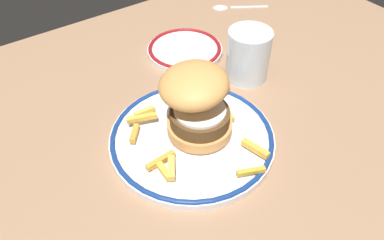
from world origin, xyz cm
name	(u,v)px	position (x,y,z in cm)	size (l,w,h in cm)	color
ground_plane	(203,128)	(0.00, 0.00, -2.00)	(117.44, 84.62, 4.00)	#947052
dinner_plate	(192,138)	(-4.34, -2.94, 0.84)	(25.61, 25.61, 1.60)	silver
burger	(197,102)	(-3.05, -2.28, 7.04)	(10.84, 11.50, 11.05)	#D4914D
fries_pile	(191,134)	(-4.74, -3.30, 2.21)	(20.76, 20.96, 1.79)	gold
water_glass	(248,58)	(13.65, 4.85, 4.04)	(7.84, 7.84, 9.48)	silver
side_plate	(185,50)	(8.72, 17.90, 0.83)	(15.14, 15.14, 1.60)	white
spoon	(227,6)	(27.98, 28.03, 0.36)	(12.10, 8.63, 0.90)	silver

